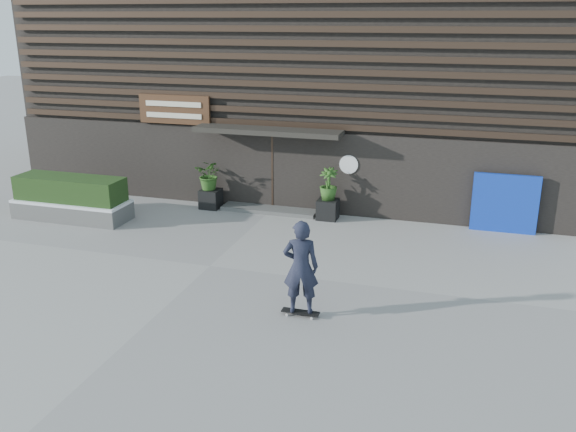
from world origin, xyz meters
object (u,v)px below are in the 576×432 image
(raised_bed, at_px, (73,210))
(planter_pot_right, at_px, (328,209))
(planter_pot_left, at_px, (211,199))
(blue_tarp, at_px, (505,204))
(skateboarder, at_px, (301,267))

(raised_bed, bearing_deg, planter_pot_right, 16.45)
(planter_pot_left, xyz_separation_m, raised_bed, (-3.55, -2.17, -0.05))
(planter_pot_right, xyz_separation_m, raised_bed, (-7.35, -2.17, -0.05))
(planter_pot_right, height_order, raised_bed, planter_pot_right)
(planter_pot_right, relative_size, blue_tarp, 0.34)
(planter_pot_left, distance_m, planter_pot_right, 3.80)
(planter_pot_right, height_order, blue_tarp, blue_tarp)
(raised_bed, height_order, skateboarder, skateboarder)
(planter_pot_right, xyz_separation_m, skateboarder, (0.92, -6.25, 0.76))
(planter_pot_left, relative_size, blue_tarp, 0.34)
(skateboarder, bearing_deg, blue_tarp, 58.26)
(planter_pot_left, distance_m, skateboarder, 7.87)
(planter_pot_left, bearing_deg, blue_tarp, 1.96)
(planter_pot_left, bearing_deg, raised_bed, -148.56)
(planter_pot_left, relative_size, skateboarder, 0.29)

